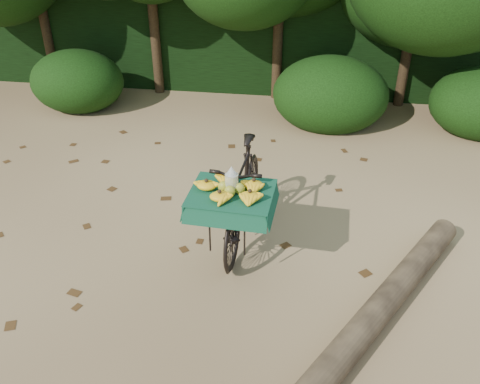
# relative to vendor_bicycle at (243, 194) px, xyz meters

# --- Properties ---
(ground) EXTENTS (80.00, 80.00, 0.00)m
(ground) POSITION_rel_vendor_bicycle_xyz_m (-0.51, -0.82, -0.59)
(ground) COLOR tan
(ground) RESTS_ON ground
(vendor_bicycle) EXTENTS (0.86, 1.94, 1.16)m
(vendor_bicycle) POSITION_rel_vendor_bicycle_xyz_m (0.00, 0.00, 0.00)
(vendor_bicycle) COLOR black
(vendor_bicycle) RESTS_ON ground
(fallen_log) EXTENTS (2.16, 3.33, 0.27)m
(fallen_log) POSITION_rel_vendor_bicycle_xyz_m (1.37, -1.30, -0.46)
(fallen_log) COLOR brown
(fallen_log) RESTS_ON ground
(hedge_backdrop) EXTENTS (26.00, 1.80, 1.80)m
(hedge_backdrop) POSITION_rel_vendor_bicycle_xyz_m (-0.51, 5.48, 0.31)
(hedge_backdrop) COLOR black
(hedge_backdrop) RESTS_ON ground
(bush_clumps) EXTENTS (8.80, 1.70, 0.90)m
(bush_clumps) POSITION_rel_vendor_bicycle_xyz_m (-0.01, 3.48, -0.14)
(bush_clumps) COLOR black
(bush_clumps) RESTS_ON ground
(leaf_litter) EXTENTS (7.00, 7.30, 0.01)m
(leaf_litter) POSITION_rel_vendor_bicycle_xyz_m (-0.51, -0.17, -0.59)
(leaf_litter) COLOR #432911
(leaf_litter) RESTS_ON ground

